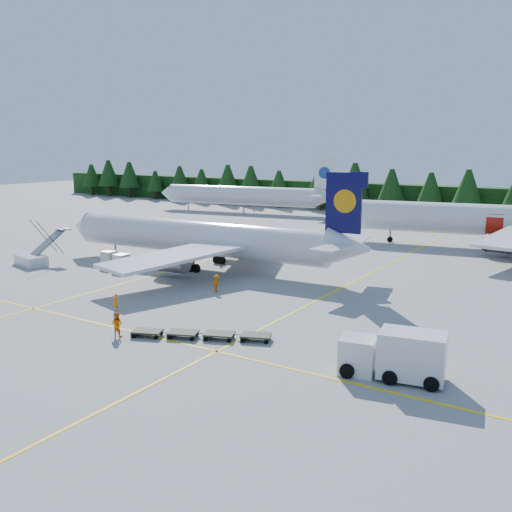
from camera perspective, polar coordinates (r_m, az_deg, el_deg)
The scene contains 15 objects.
ground at distance 48.40m, azimuth -5.50°, elevation -6.05°, with size 320.00×320.00×0.00m, color gray.
taxi_stripe_a at distance 72.08m, azimuth -4.60°, elevation -0.34°, with size 0.25×120.00×0.01m, color yellow.
taxi_stripe_b at distance 62.42m, azimuth 10.28°, elevation -2.26°, with size 0.25×120.00×0.01m, color yellow.
taxi_stripe_cross at distance 44.05m, azimuth -10.31°, elevation -7.91°, with size 80.00×0.25×0.01m, color yellow.
treeline_hedge at distance 122.37m, azimuth 18.73°, elevation 5.22°, with size 220.00×4.00×6.00m, color black.
airliner_navy at distance 67.70m, azimuth -6.47°, elevation 1.86°, with size 39.57×32.51×11.50m.
airliner_red at distance 85.45m, azimuth 22.28°, elevation 3.28°, with size 43.91×35.85×12.84m.
airliner_far_left at distance 122.97m, azimuth -2.05°, elevation 6.12°, with size 39.76×9.60×11.62m.
airstairs at distance 73.60m, azimuth -21.33°, elevation -0.13°, with size 4.98×6.77×4.10m.
service_truck at distance 36.57m, azimuth 13.52°, elevation -9.54°, with size 6.64×3.32×3.06m.
dolly_train at distance 43.01m, azimuth -5.50°, elevation -7.68°, with size 9.97×5.64×0.13m.
uld_pair at distance 68.28m, azimuth -13.90°, elevation -0.35°, with size 4.76×2.33×1.60m.
crew_a at distance 50.92m, azimuth -13.83°, elevation -4.55°, with size 0.56×0.37×1.55m, color orange.
crew_b at distance 44.36m, azimuth -13.72°, elevation -6.67°, with size 0.90×0.70×1.85m, color orange.
crew_c at distance 55.96m, azimuth -3.97°, elevation -2.76°, with size 0.71×0.48×1.72m, color #D96104.
Camera 1 is at (28.46, -36.49, 14.18)m, focal length 40.00 mm.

